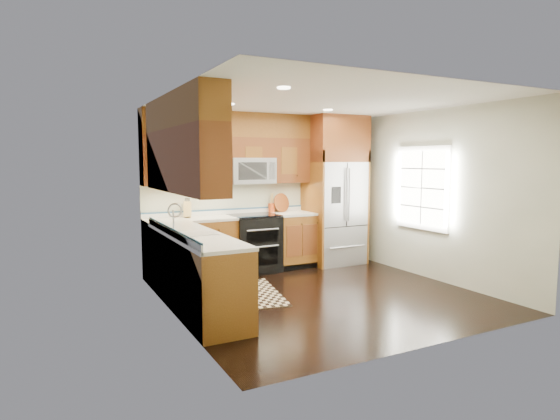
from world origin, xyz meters
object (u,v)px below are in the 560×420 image
refrigerator (335,190)px  knife_block (188,209)px  rug (247,293)px  range (254,243)px  utensil_crock (272,206)px

refrigerator → knife_block: bearing=174.7°
rug → refrigerator: bearing=38.3°
range → utensil_crock: bearing=28.8°
rug → knife_block: 1.78m
knife_block → utensil_crock: size_ratio=0.93×
knife_block → utensil_crock: utensil_crock is taller
refrigerator → rug: refrigerator is taller
range → utensil_crock: size_ratio=2.86×
refrigerator → utensil_crock: bearing=165.9°
knife_block → refrigerator: bearing=-5.3°
refrigerator → knife_block: 2.63m
utensil_crock → knife_block: bearing=-178.6°
range → rug: range is taller
rug → knife_block: (-0.42, 1.36, 1.06)m
range → rug: (-0.63, -1.15, -0.46)m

